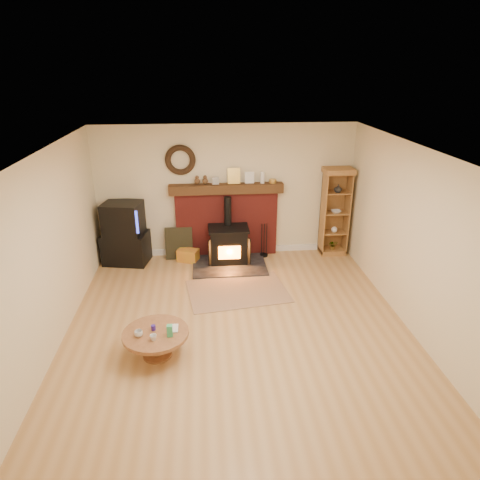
{
  "coord_description": "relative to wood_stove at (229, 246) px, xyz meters",
  "views": [
    {
      "loc": [
        -0.45,
        -5.32,
        3.62
      ],
      "look_at": [
        0.12,
        1.0,
        0.99
      ],
      "focal_mm": 32.0,
      "sensor_mm": 36.0,
      "label": 1
    }
  ],
  "objects": [
    {
      "name": "wood_stove",
      "position": [
        0.0,
        0.0,
        0.0
      ],
      "size": [
        1.4,
        1.0,
        1.28
      ],
      "color": "black",
      "rests_on": "ground"
    },
    {
      "name": "leaning_painting",
      "position": [
        -0.97,
        0.28,
        -0.03
      ],
      "size": [
        0.54,
        0.14,
        0.64
      ],
      "primitive_type": "cube",
      "rotation": [
        -0.17,
        0.0,
        0.0
      ],
      "color": "black",
      "rests_on": "ground"
    },
    {
      "name": "area_rug",
      "position": [
        0.07,
        -1.18,
        -0.34
      ],
      "size": [
        1.8,
        1.36,
        0.01
      ],
      "primitive_type": "cube",
      "rotation": [
        0.0,
        0.0,
        0.14
      ],
      "color": "brown",
      "rests_on": "ground"
    },
    {
      "name": "tv_unit",
      "position": [
        -1.98,
        0.2,
        0.23
      ],
      "size": [
        0.93,
        0.73,
        1.22
      ],
      "color": "black",
      "rests_on": "ground"
    },
    {
      "name": "firelog_box",
      "position": [
        -0.79,
        0.13,
        -0.23
      ],
      "size": [
        0.46,
        0.37,
        0.25
      ],
      "primitive_type": "cube",
      "rotation": [
        0.0,
        0.0,
        -0.38
      ],
      "color": "yellow",
      "rests_on": "ground"
    },
    {
      "name": "room_shell",
      "position": [
        -0.03,
        -2.18,
        1.37
      ],
      "size": [
        5.02,
        5.52,
        2.61
      ],
      "color": "beige",
      "rests_on": "ground"
    },
    {
      "name": "curio_cabinet",
      "position": [
        2.14,
        0.28,
        0.54
      ],
      "size": [
        0.57,
        0.41,
        1.77
      ],
      "color": "brown",
      "rests_on": "ground"
    },
    {
      "name": "fire_tools",
      "position": [
        0.73,
        0.23,
        -0.21
      ],
      "size": [
        0.16,
        0.16,
        0.7
      ],
      "color": "black",
      "rests_on": "ground"
    },
    {
      "name": "chimney_breast",
      "position": [
        -0.01,
        0.4,
        0.45
      ],
      "size": [
        2.2,
        0.22,
        1.78
      ],
      "color": "maroon",
      "rests_on": "ground"
    },
    {
      "name": "ground",
      "position": [
        -0.01,
        -2.27,
        -0.35
      ],
      "size": [
        5.5,
        5.5,
        0.0
      ],
      "primitive_type": "plane",
      "color": "#AE7E48",
      "rests_on": "ground"
    },
    {
      "name": "coffee_table",
      "position": [
        -1.14,
        -2.82,
        -0.04
      ],
      "size": [
        0.87,
        0.87,
        0.53
      ],
      "color": "brown",
      "rests_on": "ground"
    }
  ]
}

